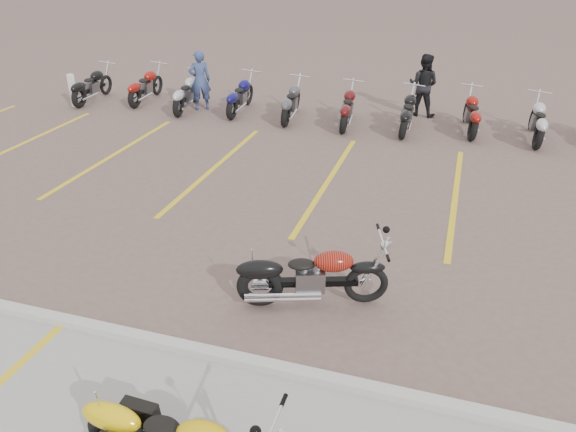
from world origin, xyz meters
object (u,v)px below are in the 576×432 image
flame_cruiser (309,278)px  person_a (200,80)px  bollard (73,90)px  person_b (423,85)px

flame_cruiser → person_a: person_a is taller
person_a → flame_cruiser: bearing=90.4°
person_a → bollard: 4.03m
person_b → bollard: 10.63m
person_b → bollard: size_ratio=1.79×
bollard → person_a: bearing=13.1°
person_a → person_b: 6.61m
person_b → bollard: bearing=22.9°
flame_cruiser → person_a: 10.51m
flame_cruiser → bollard: size_ratio=2.12×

